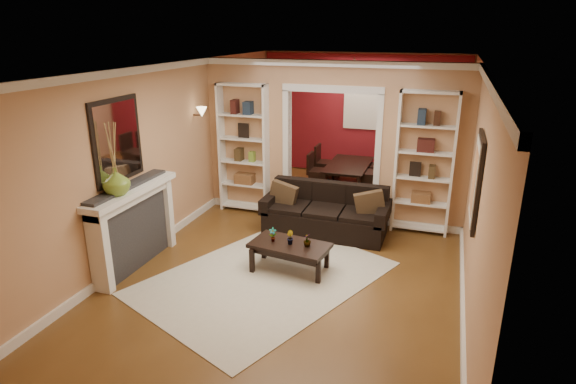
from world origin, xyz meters
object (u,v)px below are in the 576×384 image
(bookshelf_left, at_px, (244,149))
(bookshelf_right, at_px, (424,164))
(dining_table, at_px, (349,176))
(sofa, at_px, (325,211))
(coffee_table, at_px, (290,257))
(fireplace, at_px, (136,228))

(bookshelf_left, distance_m, bookshelf_right, 3.10)
(bookshelf_left, bearing_deg, dining_table, 49.71)
(bookshelf_left, xyz_separation_m, bookshelf_right, (3.10, 0.00, 0.00))
(sofa, distance_m, dining_table, 2.42)
(bookshelf_left, height_order, bookshelf_right, same)
(dining_table, bearing_deg, coffee_table, 179.37)
(bookshelf_left, relative_size, bookshelf_right, 1.00)
(bookshelf_right, distance_m, fireplace, 4.47)
(fireplace, bearing_deg, coffee_table, 15.08)
(bookshelf_right, height_order, dining_table, bookshelf_right)
(coffee_table, relative_size, dining_table, 0.71)
(sofa, xyz_separation_m, bookshelf_right, (1.44, 0.58, 0.76))
(sofa, relative_size, coffee_table, 1.90)
(coffee_table, height_order, dining_table, dining_table)
(coffee_table, distance_m, fireplace, 2.16)
(sofa, distance_m, coffee_table, 1.42)
(bookshelf_left, relative_size, fireplace, 1.35)
(coffee_table, xyz_separation_m, dining_table, (0.04, 3.81, 0.06))
(bookshelf_left, distance_m, dining_table, 2.56)
(bookshelf_right, bearing_deg, coffee_table, -128.74)
(fireplace, bearing_deg, dining_table, 64.35)
(bookshelf_left, relative_size, dining_table, 1.54)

